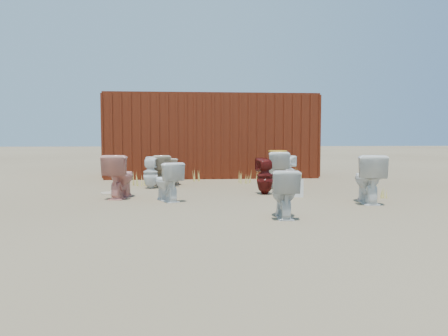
{
  "coord_description": "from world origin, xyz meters",
  "views": [
    {
      "loc": [
        -0.75,
        -8.03,
        1.16
      ],
      "look_at": [
        0.0,
        0.6,
        0.55
      ],
      "focal_mm": 35.0,
      "sensor_mm": 36.0,
      "label": 1
    }
  ],
  "objects": [
    {
      "name": "loose_tank",
      "position": [
        1.28,
        0.31,
        0.17
      ],
      "size": [
        0.53,
        0.29,
        0.35
      ],
      "primitive_type": "cube",
      "rotation": [
        0.0,
        0.0,
        -0.19
      ],
      "color": "silver",
      "rests_on": "ground"
    },
    {
      "name": "weed_clump_e",
      "position": [
        1.28,
        3.5,
        0.15
      ],
      "size": [
        0.34,
        0.34,
        0.31
      ],
      "primitive_type": "cone",
      "color": "#C9BB50",
      "rests_on": "ground"
    },
    {
      "name": "weed_clump_d",
      "position": [
        -0.43,
        3.5,
        0.15
      ],
      "size": [
        0.3,
        0.3,
        0.29
      ],
      "primitive_type": "cone",
      "color": "#C9BB50",
      "rests_on": "ground"
    },
    {
      "name": "loose_lid_far",
      "position": [
        -2.32,
        1.06,
        0.01
      ],
      "size": [
        0.46,
        0.54,
        0.02
      ],
      "primitive_type": "ellipsoid",
      "rotation": [
        0.0,
        0.0,
        0.24
      ],
      "color": "#C2AE8C",
      "rests_on": "ground"
    },
    {
      "name": "toilet_front_e",
      "position": [
        2.45,
        -0.61,
        0.43
      ],
      "size": [
        0.61,
        0.91,
        0.86
      ],
      "primitive_type": "imported",
      "rotation": [
        0.0,
        0.0,
        2.97
      ],
      "color": "white",
      "rests_on": "ground"
    },
    {
      "name": "weed_clump_a",
      "position": [
        -1.91,
        2.52,
        0.15
      ],
      "size": [
        0.36,
        0.36,
        0.31
      ],
      "primitive_type": "cone",
      "color": "#C9BB50",
      "rests_on": "ground"
    },
    {
      "name": "toilet_front_a",
      "position": [
        -1.1,
        -0.06,
        0.36
      ],
      "size": [
        0.66,
        0.8,
        0.71
      ],
      "primitive_type": "imported",
      "rotation": [
        0.0,
        0.0,
        3.59
      ],
      "color": "white",
      "rests_on": "ground"
    },
    {
      "name": "ground",
      "position": [
        0.0,
        0.0,
        0.0
      ],
      "size": [
        100.0,
        100.0,
        0.0
      ],
      "primitive_type": "plane",
      "color": "brown",
      "rests_on": "ground"
    },
    {
      "name": "toilet_back_yellowlid",
      "position": [
        1.34,
        1.82,
        0.42
      ],
      "size": [
        0.54,
        0.86,
        0.83
      ],
      "primitive_type": "imported",
      "rotation": [
        0.0,
        0.0,
        3.05
      ],
      "color": "white",
      "rests_on": "ground"
    },
    {
      "name": "shipping_container",
      "position": [
        0.0,
        5.2,
        1.2
      ],
      "size": [
        6.0,
        2.4,
        2.4
      ],
      "primitive_type": "cube",
      "color": "#46150B",
      "rests_on": "ground"
    },
    {
      "name": "loose_lid_near",
      "position": [
        -2.2,
        1.55,
        0.01
      ],
      "size": [
        0.46,
        0.55,
        0.02
      ],
      "primitive_type": "ellipsoid",
      "rotation": [
        0.0,
        0.0,
        -0.18
      ],
      "color": "#C7B790",
      "rests_on": "ground"
    },
    {
      "name": "yellow_lid",
      "position": [
        1.34,
        1.82,
        0.85
      ],
      "size": [
        0.42,
        0.53,
        0.02
      ],
      "primitive_type": "ellipsoid",
      "color": "gold",
      "rests_on": "toilet_back_yellowlid"
    },
    {
      "name": "weed_clump_c",
      "position": [
        2.04,
        2.87,
        0.17
      ],
      "size": [
        0.36,
        0.36,
        0.35
      ],
      "primitive_type": "cone",
      "color": "#C9BB50",
      "rests_on": "ground"
    },
    {
      "name": "toilet_back_a",
      "position": [
        -1.56,
        1.95,
        0.36
      ],
      "size": [
        0.36,
        0.37,
        0.73
      ],
      "primitive_type": "imported",
      "rotation": [
        0.0,
        0.0,
        3.02
      ],
      "color": "white",
      "rests_on": "ground"
    },
    {
      "name": "toilet_back_e",
      "position": [
        1.69,
        2.24,
        0.36
      ],
      "size": [
        0.46,
        0.46,
        0.73
      ],
      "primitive_type": "imported",
      "rotation": [
        0.0,
        0.0,
        2.46
      ],
      "color": "white",
      "rests_on": "ground"
    },
    {
      "name": "weed_clump_f",
      "position": [
        3.0,
        0.03,
        0.12
      ],
      "size": [
        0.28,
        0.28,
        0.23
      ],
      "primitive_type": "cone",
      "color": "#C9BB50",
      "rests_on": "ground"
    },
    {
      "name": "toilet_back_beige_left",
      "position": [
        -1.35,
        2.38,
        0.37
      ],
      "size": [
        0.52,
        0.79,
        0.75
      ],
      "primitive_type": "imported",
      "rotation": [
        0.0,
        0.0,
        3.29
      ],
      "color": "#C0AC8C",
      "rests_on": "ground"
    },
    {
      "name": "toilet_front_c",
      "position": [
        0.65,
        -1.87,
        0.35
      ],
      "size": [
        0.45,
        0.72,
        0.7
      ],
      "primitive_type": "imported",
      "rotation": [
        0.0,
        0.0,
        3.05
      ],
      "color": "silver",
      "rests_on": "ground"
    },
    {
      "name": "weed_clump_b",
      "position": [
        0.76,
        2.93,
        0.15
      ],
      "size": [
        0.32,
        0.32,
        0.29
      ],
      "primitive_type": "cone",
      "color": "#C9BB50",
      "rests_on": "ground"
    },
    {
      "name": "toilet_back_beige_right",
      "position": [
        -1.07,
        2.54,
        0.33
      ],
      "size": [
        0.51,
        0.72,
        0.67
      ],
      "primitive_type": "imported",
      "rotation": [
        0.0,
        0.0,
        2.91
      ],
      "color": "beige",
      "rests_on": "ground"
    },
    {
      "name": "toilet_front_pink",
      "position": [
        -2.02,
        0.41,
        0.42
      ],
      "size": [
        0.61,
        0.89,
        0.83
      ],
      "primitive_type": "imported",
      "rotation": [
        0.0,
        0.0,
        2.96
      ],
      "color": "#DF8E80",
      "rests_on": "ground"
    },
    {
      "name": "toilet_front_maroon",
      "position": [
        0.84,
        0.7,
        0.37
      ],
      "size": [
        0.39,
        0.4,
        0.74
      ],
      "primitive_type": "imported",
      "rotation": [
        0.0,
        0.0,
        3.32
      ],
      "color": "#54110E",
      "rests_on": "ground"
    }
  ]
}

